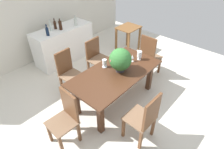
{
  "coord_description": "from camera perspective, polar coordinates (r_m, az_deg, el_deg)",
  "views": [
    {
      "loc": [
        -2.25,
        -2.05,
        2.86
      ],
      "look_at": [
        -0.05,
        -0.12,
        0.68
      ],
      "focal_mm": 30.11,
      "sensor_mm": 36.0,
      "label": 1
    }
  ],
  "objects": [
    {
      "name": "ground_plane",
      "position": [
        4.18,
        -0.78,
        -6.56
      ],
      "size": [
        7.04,
        7.04,
        0.0
      ],
      "primitive_type": "plane",
      "color": "silver"
    },
    {
      "name": "back_wall",
      "position": [
        5.4,
        -22.95,
        17.12
      ],
      "size": [
        6.4,
        0.1,
        2.6
      ],
      "primitive_type": "cube",
      "color": "beige",
      "rests_on": "ground"
    },
    {
      "name": "dining_table",
      "position": [
        3.69,
        1.17,
        -0.76
      ],
      "size": [
        1.87,
        0.96,
        0.75
      ],
      "color": "#422616",
      "rests_on": "ground"
    },
    {
      "name": "chair_foot_end",
      "position": [
        4.56,
        11.17,
        5.89
      ],
      "size": [
        0.44,
        0.43,
        1.07
      ],
      "rotation": [
        0.0,
        0.0,
        1.56
      ],
      "color": "brown",
      "rests_on": "ground"
    },
    {
      "name": "chair_far_left",
      "position": [
        4.1,
        -13.15,
        1.08
      ],
      "size": [
        0.43,
        0.46,
        0.99
      ],
      "rotation": [
        0.0,
        0.0,
        0.04
      ],
      "color": "brown",
      "rests_on": "ground"
    },
    {
      "name": "chair_far_right",
      "position": [
        4.55,
        -4.79,
        5.6
      ],
      "size": [
        0.48,
        0.48,
        0.93
      ],
      "rotation": [
        0.0,
        0.0,
        0.04
      ],
      "color": "brown",
      "rests_on": "ground"
    },
    {
      "name": "chair_near_left",
      "position": [
        3.08,
        10.04,
        -12.65
      ],
      "size": [
        0.45,
        0.44,
        1.0
      ],
      "rotation": [
        0.0,
        0.0,
        3.12
      ],
      "color": "brown",
      "rests_on": "ground"
    },
    {
      "name": "chair_head_end",
      "position": [
        3.15,
        -13.75,
        -12.16
      ],
      "size": [
        0.44,
        0.44,
        0.99
      ],
      "rotation": [
        0.0,
        0.0,
        -1.62
      ],
      "color": "brown",
      "rests_on": "ground"
    },
    {
      "name": "flower_centerpiece",
      "position": [
        3.51,
        2.54,
        4.51
      ],
      "size": [
        0.43,
        0.43,
        0.47
      ],
      "color": "#333338",
      "rests_on": "dining_table"
    },
    {
      "name": "crystal_vase_left",
      "position": [
        3.96,
        8.33,
        6.03
      ],
      "size": [
        0.1,
        0.1,
        0.2
      ],
      "color": "silver",
      "rests_on": "dining_table"
    },
    {
      "name": "crystal_vase_center_near",
      "position": [
        3.7,
        -2.29,
        3.6
      ],
      "size": [
        0.1,
        0.1,
        0.17
      ],
      "color": "silver",
      "rests_on": "dining_table"
    },
    {
      "name": "wine_glass",
      "position": [
        3.89,
        6.22,
        5.32
      ],
      "size": [
        0.06,
        0.06,
        0.15
      ],
      "color": "silver",
      "rests_on": "dining_table"
    },
    {
      "name": "kitchen_counter",
      "position": [
        5.35,
        -14.39,
        8.9
      ],
      "size": [
        1.6,
        0.61,
        0.94
      ],
      "primitive_type": "cube",
      "color": "white",
      "rests_on": "ground"
    },
    {
      "name": "wine_bottle_dark",
      "position": [
        5.01,
        -15.41,
        14.22
      ],
      "size": [
        0.08,
        0.08,
        0.29
      ],
      "color": "black",
      "rests_on": "kitchen_counter"
    },
    {
      "name": "wine_bottle_amber",
      "position": [
        5.1,
        -16.93,
        14.21
      ],
      "size": [
        0.07,
        0.07,
        0.27
      ],
      "color": "black",
      "rests_on": "kitchen_counter"
    },
    {
      "name": "wine_bottle_clear",
      "position": [
        5.01,
        -18.15,
        13.67
      ],
      "size": [
        0.07,
        0.07,
        0.29
      ],
      "color": "#B2BFB7",
      "rests_on": "kitchen_counter"
    },
    {
      "name": "wine_bottle_green",
      "position": [
        5.17,
        -11.03,
        15.45
      ],
      "size": [
        0.08,
        0.08,
        0.27
      ],
      "color": "#B2BFB7",
      "rests_on": "kitchen_counter"
    },
    {
      "name": "wine_bottle_tall",
      "position": [
        4.78,
        -19.06,
        12.28
      ],
      "size": [
        0.07,
        0.07,
        0.28
      ],
      "color": "#0F1E38",
      "rests_on": "kitchen_counter"
    },
    {
      "name": "side_table",
      "position": [
        5.6,
        4.95,
        12.37
      ],
      "size": [
        0.63,
        0.53,
        0.76
      ],
      "color": "brown",
      "rests_on": "ground"
    }
  ]
}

